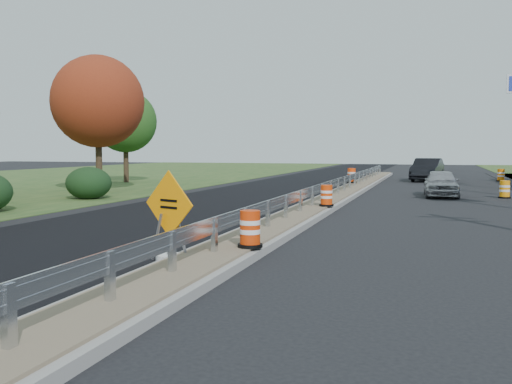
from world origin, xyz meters
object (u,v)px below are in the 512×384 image
(barrel_median_near, at_px, (250,230))
(barrel_median_far, at_px, (351,176))
(caution_sign, at_px, (169,239))
(car_silver, at_px, (441,183))
(barrel_shoulder_near, at_px, (505,190))
(car_dark_mid, at_px, (427,170))
(barrel_median_mid, at_px, (327,196))
(barrel_shoulder_far, at_px, (501,175))

(barrel_median_near, bearing_deg, barrel_median_far, 92.64)
(caution_sign, relative_size, car_silver, 0.49)
(barrel_shoulder_near, relative_size, car_dark_mid, 0.17)
(barrel_median_mid, height_order, barrel_shoulder_far, barrel_median_mid)
(barrel_shoulder_far, bearing_deg, barrel_median_far, -137.32)
(car_silver, height_order, car_dark_mid, car_dark_mid)
(car_dark_mid, bearing_deg, barrel_shoulder_near, -67.04)
(caution_sign, distance_m, barrel_shoulder_near, 20.47)
(caution_sign, distance_m, barrel_median_far, 24.85)
(barrel_median_far, bearing_deg, barrel_shoulder_far, 42.68)
(barrel_median_far, relative_size, car_silver, 0.23)
(barrel_median_mid, bearing_deg, barrel_shoulder_far, 70.30)
(caution_sign, bearing_deg, barrel_median_far, 110.63)
(barrel_median_near, xyz_separation_m, barrel_median_mid, (0.00, 9.20, -0.01))
(barrel_shoulder_far, xyz_separation_m, car_silver, (-4.26, -14.93, 0.24))
(barrel_median_mid, bearing_deg, car_silver, 64.09)
(barrel_shoulder_far, bearing_deg, barrel_shoulder_near, -95.27)
(barrel_median_mid, xyz_separation_m, barrel_shoulder_far, (8.39, 23.44, -0.18))
(barrel_median_mid, xyz_separation_m, barrel_shoulder_near, (7.01, 8.48, -0.20))
(caution_sign, relative_size, barrel_median_mid, 2.43)
(caution_sign, xyz_separation_m, barrel_median_mid, (1.45, 10.17, 0.12))
(barrel_median_far, bearing_deg, barrel_median_near, -87.36)
(caution_sign, height_order, car_silver, caution_sign)
(barrel_shoulder_near, xyz_separation_m, barrel_shoulder_far, (1.38, 14.96, 0.03))
(car_silver, xyz_separation_m, car_dark_mid, (-0.80, 13.73, 0.16))
(barrel_median_near, height_order, barrel_shoulder_far, barrel_median_near)
(caution_sign, bearing_deg, barrel_shoulder_near, 87.02)
(barrel_shoulder_near, height_order, barrel_shoulder_far, barrel_shoulder_far)
(barrel_median_near, xyz_separation_m, car_dark_mid, (3.33, 31.43, 0.21))
(barrel_median_far, distance_m, car_dark_mid, 8.76)
(barrel_median_mid, bearing_deg, caution_sign, -98.12)
(car_silver, bearing_deg, barrel_median_far, 128.05)
(barrel_median_near, bearing_deg, barrel_shoulder_far, 75.58)
(barrel_median_mid, bearing_deg, barrel_median_near, -90.00)
(barrel_median_near, xyz_separation_m, barrel_shoulder_near, (7.01, 17.67, -0.21))
(caution_sign, relative_size, barrel_shoulder_near, 2.28)
(barrel_median_near, xyz_separation_m, car_silver, (4.13, 17.71, 0.06))
(barrel_median_mid, relative_size, barrel_median_far, 0.87)
(caution_sign, height_order, barrel_median_near, caution_sign)
(barrel_shoulder_far, bearing_deg, barrel_median_near, -104.42)
(barrel_median_near, xyz_separation_m, barrel_median_far, (-1.10, 23.88, 0.05))
(caution_sign, relative_size, barrel_median_near, 2.39)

